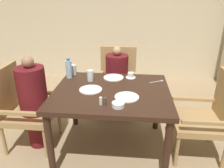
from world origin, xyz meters
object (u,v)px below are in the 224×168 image
(plate_main_left, at_px, (127,97))
(glass_tall_near, at_px, (90,76))
(chair_left_side, at_px, (22,106))
(chair_right_side, at_px, (208,114))
(diner_in_left_chair, at_px, (34,102))
(plate_main_right, at_px, (91,90))
(bowl_small, at_px, (118,105))
(chair_far_side, at_px, (117,79))
(teacup_with_saucer, at_px, (131,76))
(glass_tall_mid, at_px, (73,70))
(diner_in_far_chair, at_px, (117,81))
(water_bottle, at_px, (69,69))
(plate_dessert_center, at_px, (114,78))

(plate_main_left, distance_m, glass_tall_near, 0.61)
(chair_left_side, bearing_deg, chair_right_side, 0.00)
(diner_in_left_chair, xyz_separation_m, plate_main_right, (0.67, -0.02, 0.19))
(chair_left_side, xyz_separation_m, chair_right_side, (2.10, 0.00, 0.00))
(diner_in_left_chair, bearing_deg, glass_tall_near, 21.62)
(plate_main_left, bearing_deg, bowl_small, -110.42)
(diner_in_left_chair, height_order, chair_far_side, diner_in_left_chair)
(plate_main_right, distance_m, teacup_with_saucer, 0.59)
(glass_tall_mid, bearing_deg, diner_in_far_chair, 34.71)
(diner_in_far_chair, xyz_separation_m, water_bottle, (-0.55, -0.47, 0.33))
(diner_in_left_chair, height_order, glass_tall_mid, diner_in_left_chair)
(glass_tall_near, bearing_deg, chair_left_side, -162.36)
(chair_right_side, bearing_deg, teacup_with_saucer, 155.54)
(plate_main_right, bearing_deg, glass_tall_near, 101.07)
(chair_left_side, bearing_deg, plate_main_left, -7.65)
(water_bottle, height_order, glass_tall_near, water_bottle)
(plate_main_left, relative_size, plate_dessert_center, 1.00)
(diner_in_left_chair, height_order, plate_main_right, diner_in_left_chair)
(plate_main_left, bearing_deg, glass_tall_near, 137.44)
(diner_in_far_chair, height_order, plate_main_right, diner_in_far_chair)
(chair_far_side, height_order, bowl_small, chair_far_side)
(bowl_small, xyz_separation_m, water_bottle, (-0.65, 0.68, 0.09))
(bowl_small, xyz_separation_m, glass_tall_mid, (-0.63, 0.79, 0.04))
(diner_in_left_chair, xyz_separation_m, water_bottle, (0.34, 0.32, 0.30))
(chair_right_side, xyz_separation_m, glass_tall_near, (-1.33, 0.25, 0.31))
(chair_far_side, relative_size, glass_tall_near, 7.51)
(plate_dessert_center, bearing_deg, chair_right_side, -18.75)
(chair_left_side, relative_size, diner_in_far_chair, 0.93)
(glass_tall_near, bearing_deg, chair_right_side, -10.50)
(diner_in_left_chair, relative_size, bowl_small, 9.40)
(teacup_with_saucer, bearing_deg, chair_left_side, -162.81)
(water_bottle, bearing_deg, chair_left_side, -146.88)
(teacup_with_saucer, bearing_deg, bowl_small, -97.90)
(plate_main_right, relative_size, glass_tall_mid, 1.89)
(chair_right_side, height_order, glass_tall_near, chair_right_side)
(chair_right_side, xyz_separation_m, glass_tall_mid, (-1.58, 0.43, 0.31))
(chair_left_side, distance_m, glass_tall_near, 0.87)
(plate_main_right, relative_size, glass_tall_near, 1.89)
(plate_dessert_center, bearing_deg, water_bottle, -176.23)
(water_bottle, bearing_deg, glass_tall_near, -15.65)
(plate_main_right, bearing_deg, chair_far_side, 76.98)
(chair_far_side, distance_m, water_bottle, 0.91)
(teacup_with_saucer, bearing_deg, water_bottle, -175.22)
(diner_in_left_chair, xyz_separation_m, plate_dessert_center, (0.89, 0.36, 0.19))
(chair_left_side, distance_m, diner_in_far_chair, 1.32)
(diner_in_far_chair, xyz_separation_m, plate_main_right, (-0.22, -0.82, 0.23))
(plate_dessert_center, bearing_deg, bowl_small, -81.68)
(plate_main_right, distance_m, water_bottle, 0.49)
(plate_main_right, xyz_separation_m, bowl_small, (0.32, -0.34, 0.02))
(glass_tall_mid, bearing_deg, teacup_with_saucer, -3.52)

